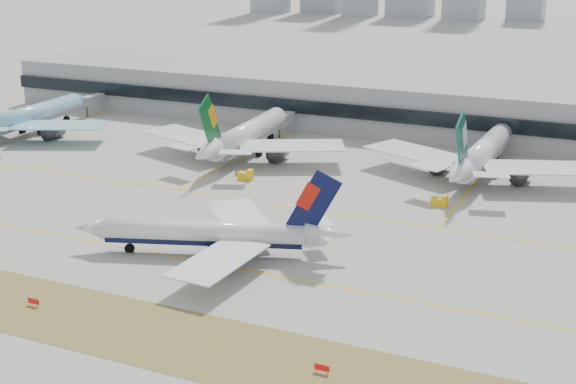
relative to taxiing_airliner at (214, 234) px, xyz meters
The scene contains 10 objects.
ground 10.57m from the taxiing_airliner, ahead, with size 3000.00×3000.00×0.00m, color gray.
taxiing_airliner is the anchor object (origin of this frame).
widebody_korean 112.91m from the taxiing_airliner, 148.43° to the left, with size 57.16×55.83×20.38m.
widebody_eva 69.80m from the taxiing_airliner, 112.69° to the left, with size 58.86×57.66×21.01m.
widebody_cathay 79.11m from the taxiing_airliner, 64.24° to the left, with size 58.54×57.19×20.87m.
terminal 116.60m from the taxiing_airliner, 85.27° to the left, with size 280.00×43.10×15.00m.
hold_sign_left 34.66m from the taxiing_airliner, 117.21° to the right, with size 2.20×0.15×1.35m.
hold_sign_right 45.91m from the taxiing_airliner, 42.08° to the right, with size 2.20×0.15×1.35m.
gse_c 54.92m from the taxiing_airliner, 55.56° to the left, with size 3.55×2.00×2.60m.
gse_b 48.39m from the taxiing_airliner, 110.34° to the left, with size 3.55×2.00×2.60m.
Camera 1 is at (59.87, -121.12, 56.76)m, focal length 50.00 mm.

